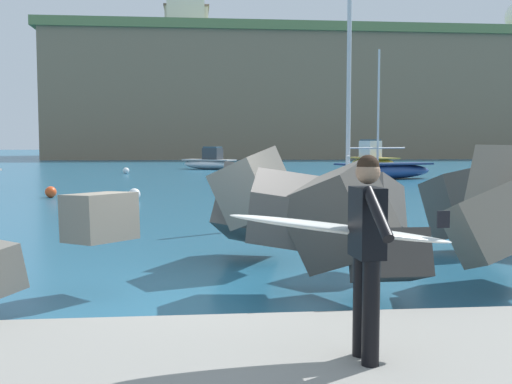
% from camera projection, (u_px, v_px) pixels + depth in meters
% --- Properties ---
extents(ground_plane, '(400.00, 400.00, 0.00)m').
position_uv_depth(ground_plane, '(219.00, 295.00, 8.62)').
color(ground_plane, '#235B7A').
extents(breakwater_jetty, '(31.00, 6.20, 2.13)m').
position_uv_depth(breakwater_jetty, '(42.00, 217.00, 9.16)').
color(breakwater_jetty, '#3D3A38').
rests_on(breakwater_jetty, ground).
extents(surfer_with_board, '(2.11, 1.21, 1.78)m').
position_uv_depth(surfer_with_board, '(359.00, 240.00, 5.38)').
color(surfer_with_board, black).
rests_on(surfer_with_board, walkway_path).
extents(boat_mid_left, '(2.96, 4.65, 6.22)m').
position_uv_depth(boat_mid_left, '(347.00, 201.00, 17.44)').
color(boat_mid_left, white).
rests_on(boat_mid_left, ground).
extents(boat_mid_centre, '(6.60, 3.73, 7.52)m').
position_uv_depth(boat_mid_centre, '(384.00, 170.00, 36.48)').
color(boat_mid_centre, navy).
rests_on(boat_mid_centre, ground).
extents(boat_far_left, '(3.73, 5.36, 2.42)m').
position_uv_depth(boat_far_left, '(372.00, 160.00, 50.71)').
color(boat_far_left, '#EAC64C').
rests_on(boat_far_left, ground).
extents(boat_far_centre, '(4.82, 4.11, 1.85)m').
position_uv_depth(boat_far_centre, '(210.00, 162.00, 50.30)').
color(boat_far_centre, white).
rests_on(boat_far_centre, ground).
extents(mooring_buoy_inner, '(0.44, 0.44, 0.44)m').
position_uv_depth(mooring_buoy_inner, '(51.00, 192.00, 24.09)').
color(mooring_buoy_inner, '#E54C1E').
rests_on(mooring_buoy_inner, ground).
extents(mooring_buoy_middle, '(0.44, 0.44, 0.44)m').
position_uv_depth(mooring_buoy_middle, '(134.00, 194.00, 23.04)').
color(mooring_buoy_middle, silver).
rests_on(mooring_buoy_middle, ground).
extents(mooring_buoy_outer, '(0.44, 0.44, 0.44)m').
position_uv_depth(mooring_buoy_outer, '(126.00, 171.00, 42.78)').
color(mooring_buoy_outer, silver).
rests_on(mooring_buoy_outer, ground).
extents(headland_bluff, '(81.99, 35.64, 17.62)m').
position_uv_depth(headland_bluff, '(329.00, 100.00, 97.25)').
color(headland_bluff, '#847056').
rests_on(headland_bluff, ground).
extents(station_building_west, '(6.92, 7.41, 5.53)m').
position_uv_depth(station_building_west, '(187.00, 27.00, 97.50)').
color(station_building_west, beige).
rests_on(station_building_west, headland_bluff).
extents(station_building_central, '(5.57, 7.24, 6.57)m').
position_uv_depth(station_building_central, '(186.00, 14.00, 90.28)').
color(station_building_central, silver).
rests_on(station_building_central, headland_bluff).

